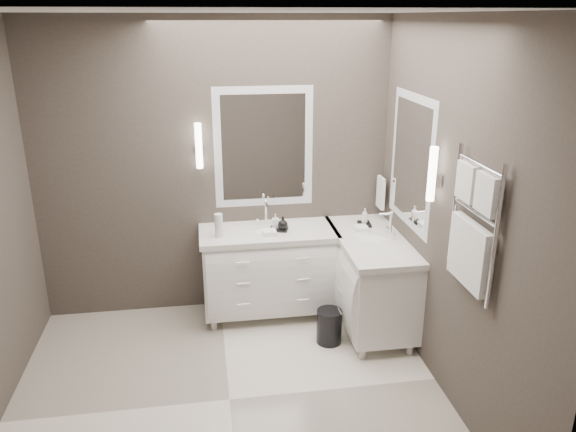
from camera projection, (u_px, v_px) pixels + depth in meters
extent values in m
cube|color=white|center=(230.00, 400.00, 4.15)|extent=(3.20, 3.00, 0.01)
cube|color=white|center=(213.00, 10.00, 3.24)|extent=(3.20, 3.00, 0.01)
cube|color=#433B35|center=(215.00, 171.00, 5.09)|extent=(3.20, 0.01, 2.70)
cube|color=#433B35|center=(240.00, 359.00, 2.29)|extent=(3.20, 0.01, 2.70)
cube|color=#433B35|center=(452.00, 216.00, 3.93)|extent=(0.01, 3.00, 2.70)
cube|color=white|center=(269.00, 270.00, 5.20)|extent=(1.20, 0.55, 0.70)
cube|color=silver|center=(268.00, 233.00, 5.07)|extent=(1.24, 0.59, 0.05)
ellipsoid|color=white|center=(268.00, 234.00, 5.08)|extent=(0.36, 0.28, 0.12)
cylinder|color=white|center=(266.00, 213.00, 5.18)|extent=(0.02, 0.02, 0.22)
cube|color=white|center=(370.00, 279.00, 5.03)|extent=(0.55, 1.20, 0.70)
cube|color=silver|center=(372.00, 240.00, 4.90)|extent=(0.59, 1.24, 0.05)
ellipsoid|color=white|center=(372.00, 242.00, 4.91)|extent=(0.36, 0.28, 0.12)
cylinder|color=white|center=(391.00, 225.00, 4.88)|extent=(0.02, 0.02, 0.22)
cube|color=white|center=(264.00, 148.00, 5.08)|extent=(0.90, 0.02, 1.10)
cube|color=white|center=(264.00, 148.00, 5.08)|extent=(0.77, 0.02, 0.96)
cube|color=white|center=(411.00, 161.00, 4.60)|extent=(0.02, 0.90, 1.10)
cube|color=white|center=(411.00, 161.00, 4.60)|extent=(0.02, 0.90, 0.96)
cube|color=white|center=(199.00, 152.00, 4.93)|extent=(0.05, 0.05, 0.10)
cylinder|color=white|center=(199.00, 146.00, 4.92)|extent=(0.06, 0.06, 0.40)
cube|color=white|center=(432.00, 181.00, 4.05)|extent=(0.05, 0.05, 0.10)
cylinder|color=white|center=(432.00, 174.00, 4.04)|extent=(0.06, 0.06, 0.40)
cylinder|color=white|center=(383.00, 178.00, 5.22)|extent=(0.02, 0.22, 0.02)
cube|color=white|center=(381.00, 193.00, 5.26)|extent=(0.03, 0.17, 0.30)
cylinder|color=white|center=(496.00, 239.00, 3.26)|extent=(0.03, 0.03, 0.90)
cylinder|color=white|center=(455.00, 209.00, 3.77)|extent=(0.03, 0.03, 0.90)
cube|color=white|center=(487.00, 194.00, 3.32)|extent=(0.06, 0.22, 0.24)
cube|color=white|center=(468.00, 182.00, 3.56)|extent=(0.06, 0.22, 0.24)
cube|color=white|center=(469.00, 254.00, 3.59)|extent=(0.06, 0.46, 0.42)
cylinder|color=black|center=(329.00, 326.00, 4.83)|extent=(0.27, 0.27, 0.30)
cube|color=black|center=(279.00, 229.00, 5.06)|extent=(0.18, 0.16, 0.02)
cube|color=black|center=(364.00, 224.00, 5.18)|extent=(0.13, 0.16, 0.02)
cylinder|color=silver|center=(219.00, 225.00, 4.88)|extent=(0.08, 0.08, 0.21)
imported|color=white|center=(275.00, 221.00, 5.05)|extent=(0.06, 0.07, 0.12)
imported|color=black|center=(283.00, 223.00, 5.01)|extent=(0.12, 0.12, 0.11)
imported|color=white|center=(365.00, 216.00, 5.15)|extent=(0.06, 0.06, 0.14)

